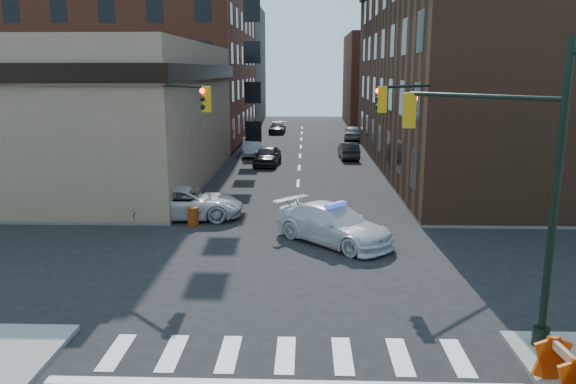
# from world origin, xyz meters

# --- Properties ---
(ground) EXTENTS (140.00, 140.00, 0.00)m
(ground) POSITION_xyz_m (0.00, 0.00, 0.00)
(ground) COLOR black
(ground) RESTS_ON ground
(sidewalk_nw) EXTENTS (34.00, 54.50, 0.15)m
(sidewalk_nw) POSITION_xyz_m (-23.00, 32.75, 0.07)
(sidewalk_nw) COLOR gray
(sidewalk_nw) RESTS_ON ground
(sidewalk_ne) EXTENTS (34.00, 54.50, 0.15)m
(sidewalk_ne) POSITION_xyz_m (23.00, 32.75, 0.07)
(sidewalk_ne) COLOR gray
(sidewalk_ne) RESTS_ON ground
(bank_building) EXTENTS (22.00, 22.00, 9.00)m
(bank_building) POSITION_xyz_m (-17.00, 16.50, 4.50)
(bank_building) COLOR #8B745B
(bank_building) RESTS_ON ground
(apartment_block) EXTENTS (25.00, 25.00, 24.00)m
(apartment_block) POSITION_xyz_m (-18.50, 40.00, 12.00)
(apartment_block) COLOR brown
(apartment_block) RESTS_ON ground
(commercial_row_ne) EXTENTS (14.00, 34.00, 14.00)m
(commercial_row_ne) POSITION_xyz_m (13.00, 22.50, 7.00)
(commercial_row_ne) COLOR #492C1D
(commercial_row_ne) RESTS_ON ground
(filler_nw) EXTENTS (20.00, 18.00, 16.00)m
(filler_nw) POSITION_xyz_m (-16.00, 62.00, 8.00)
(filler_nw) COLOR brown
(filler_nw) RESTS_ON ground
(filler_ne) EXTENTS (16.00, 16.00, 12.00)m
(filler_ne) POSITION_xyz_m (14.00, 58.00, 6.00)
(filler_ne) COLOR brown
(filler_ne) RESTS_ON ground
(signal_pole_se) EXTENTS (5.40, 5.27, 8.00)m
(signal_pole_se) POSITION_xyz_m (6.04, -5.52, 4.61)
(signal_pole_se) COLOR black
(signal_pole_se) RESTS_ON sidewalk_se
(signal_pole_nw) EXTENTS (3.58, 3.67, 8.00)m
(signal_pole_nw) POSITION_xyz_m (-5.85, 5.34, 4.34)
(signal_pole_nw) COLOR black
(signal_pole_nw) RESTS_ON sidewalk_nw
(signal_pole_ne) EXTENTS (3.67, 3.58, 8.00)m
(signal_pole_ne) POSITION_xyz_m (5.84, 5.35, 4.34)
(signal_pole_ne) COLOR black
(signal_pole_ne) RESTS_ON sidewalk_ne
(tree_ne_near) EXTENTS (3.00, 3.00, 4.85)m
(tree_ne_near) POSITION_xyz_m (7.50, 26.00, 3.49)
(tree_ne_near) COLOR black
(tree_ne_near) RESTS_ON sidewalk_ne
(tree_ne_far) EXTENTS (3.00, 3.00, 4.85)m
(tree_ne_far) POSITION_xyz_m (7.50, 34.00, 3.49)
(tree_ne_far) COLOR black
(tree_ne_far) RESTS_ON sidewalk_ne
(police_car) EXTENTS (5.66, 5.61, 1.64)m
(police_car) POSITION_xyz_m (1.73, 3.09, 0.82)
(police_car) COLOR silver
(police_car) RESTS_ON ground
(pickup) EXTENTS (5.87, 3.04, 1.58)m
(pickup) POSITION_xyz_m (-5.50, 6.97, 0.79)
(pickup) COLOR silver
(pickup) RESTS_ON ground
(parked_car_wnear) EXTENTS (2.25, 4.67, 1.54)m
(parked_car_wnear) POSITION_xyz_m (-2.50, 23.07, 0.77)
(parked_car_wnear) COLOR black
(parked_car_wnear) RESTS_ON ground
(parked_car_wfar) EXTENTS (2.04, 4.83, 1.55)m
(parked_car_wfar) POSITION_xyz_m (-4.17, 28.06, 0.77)
(parked_car_wfar) COLOR gray
(parked_car_wfar) RESTS_ON ground
(parked_car_wdeep) EXTENTS (1.96, 4.48, 1.28)m
(parked_car_wdeep) POSITION_xyz_m (-2.86, 45.56, 0.64)
(parked_car_wdeep) COLOR black
(parked_car_wdeep) RESTS_ON ground
(parked_car_enear) EXTENTS (1.64, 4.24, 1.38)m
(parked_car_enear) POSITION_xyz_m (4.10, 26.63, 0.69)
(parked_car_enear) COLOR black
(parked_car_enear) RESTS_ON ground
(parked_car_efar) EXTENTS (2.19, 4.69, 1.55)m
(parked_car_efar) POSITION_xyz_m (5.49, 39.55, 0.78)
(parked_car_efar) COLOR gray
(parked_car_efar) RESTS_ON ground
(pedestrian_a) EXTENTS (0.61, 0.43, 1.56)m
(pedestrian_a) POSITION_xyz_m (-9.87, 6.35, 0.93)
(pedestrian_a) COLOR black
(pedestrian_a) RESTS_ON sidewalk_nw
(pedestrian_b) EXTENTS (1.07, 0.91, 1.95)m
(pedestrian_b) POSITION_xyz_m (-10.71, 6.00, 1.13)
(pedestrian_b) COLOR black
(pedestrian_b) RESTS_ON sidewalk_nw
(pedestrian_c) EXTENTS (1.05, 0.98, 1.74)m
(pedestrian_c) POSITION_xyz_m (-13.00, 8.79, 1.02)
(pedestrian_c) COLOR #1F262F
(pedestrian_c) RESTS_ON sidewalk_nw
(barrel_road) EXTENTS (0.67, 0.67, 0.95)m
(barrel_road) POSITION_xyz_m (2.23, 3.99, 0.47)
(barrel_road) COLOR #D64C0A
(barrel_road) RESTS_ON ground
(barrel_bank) EXTENTS (0.56, 0.56, 0.91)m
(barrel_bank) POSITION_xyz_m (-4.90, 5.60, 0.46)
(barrel_bank) COLOR #CD4E09
(barrel_bank) RESTS_ON ground
(barricade_se_c) EXTENTS (0.80, 1.42, 1.03)m
(barricade_se_c) POSITION_xyz_m (6.40, -8.50, 0.66)
(barricade_se_c) COLOR #ED4F0B
(barricade_se_c) RESTS_ON sidewalk_se
(barricade_nw_a) EXTENTS (1.17, 0.79, 0.80)m
(barricade_nw_a) POSITION_xyz_m (-8.91, 6.40, 0.55)
(barricade_nw_a) COLOR #C25509
(barricade_nw_a) RESTS_ON sidewalk_nw
(barricade_nw_b) EXTENTS (1.10, 0.62, 0.79)m
(barricade_nw_b) POSITION_xyz_m (-9.57, 6.45, 0.55)
(barricade_nw_b) COLOR #BF3409
(barricade_nw_b) RESTS_ON sidewalk_nw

